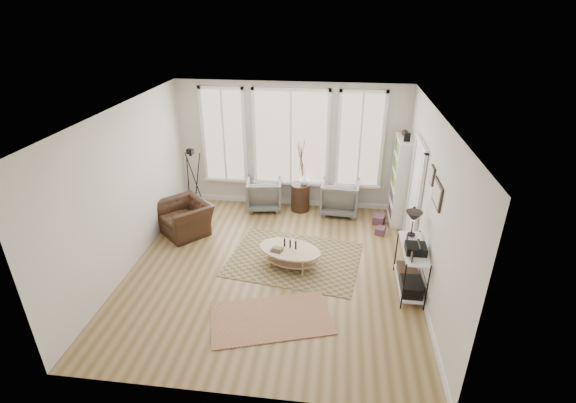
# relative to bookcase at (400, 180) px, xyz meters

# --- Properties ---
(room) EXTENTS (5.50, 5.54, 2.90)m
(room) POSITION_rel_bookcase_xyz_m (-2.42, -2.20, 0.47)
(room) COLOR #93764B
(room) RESTS_ON ground
(bay_window) EXTENTS (4.14, 0.12, 2.24)m
(bay_window) POSITION_rel_bookcase_xyz_m (-2.44, 0.49, 0.65)
(bay_window) COLOR tan
(bay_window) RESTS_ON ground
(door) EXTENTS (0.09, 1.06, 2.22)m
(door) POSITION_rel_bookcase_xyz_m (0.13, -1.08, 0.17)
(door) COLOR white
(door) RESTS_ON ground
(bookcase) EXTENTS (0.31, 0.85, 2.06)m
(bookcase) POSITION_rel_bookcase_xyz_m (0.00, 0.00, 0.00)
(bookcase) COLOR white
(bookcase) RESTS_ON ground
(low_shelf) EXTENTS (0.38, 1.08, 1.30)m
(low_shelf) POSITION_rel_bookcase_xyz_m (-0.06, -2.52, -0.44)
(low_shelf) COLOR white
(low_shelf) RESTS_ON ground
(wall_art) EXTENTS (0.04, 0.88, 0.44)m
(wall_art) POSITION_rel_bookcase_xyz_m (0.14, -2.49, 0.92)
(wall_art) COLOR black
(wall_art) RESTS_ON ground
(rug_main) EXTENTS (2.64, 2.13, 0.01)m
(rug_main) POSITION_rel_bookcase_xyz_m (-2.08, -1.87, -0.95)
(rug_main) COLOR brown
(rug_main) RESTS_ON ground
(rug_runner) EXTENTS (2.07, 1.53, 0.01)m
(rug_runner) POSITION_rel_bookcase_xyz_m (-2.26, -3.55, -0.94)
(rug_runner) COLOR brown
(rug_runner) RESTS_ON ground
(coffee_table) EXTENTS (1.31, 1.02, 0.53)m
(coffee_table) POSITION_rel_bookcase_xyz_m (-2.15, -2.09, -0.67)
(coffee_table) COLOR tan
(coffee_table) RESTS_ON ground
(armchair_left) EXTENTS (0.90, 0.92, 0.74)m
(armchair_left) POSITION_rel_bookcase_xyz_m (-3.03, 0.22, -0.59)
(armchair_left) COLOR slate
(armchair_left) RESTS_ON ground
(armchair_right) EXTENTS (0.90, 0.92, 0.79)m
(armchair_right) POSITION_rel_bookcase_xyz_m (-1.26, 0.22, -0.56)
(armchair_right) COLOR slate
(armchair_right) RESTS_ON ground
(side_table) EXTENTS (0.43, 0.43, 1.80)m
(side_table) POSITION_rel_bookcase_xyz_m (-2.18, 0.22, -0.09)
(side_table) COLOR #331E12
(side_table) RESTS_ON ground
(vase) EXTENTS (0.29, 0.29, 0.24)m
(vase) POSITION_rel_bookcase_xyz_m (-2.09, 0.22, -0.19)
(vase) COLOR silver
(vase) RESTS_ON side_table
(accent_chair) EXTENTS (1.37, 1.36, 0.67)m
(accent_chair) POSITION_rel_bookcase_xyz_m (-4.48, -1.10, -0.62)
(accent_chair) COLOR #331E12
(accent_chair) RESTS_ON ground
(tripod_camera) EXTENTS (0.52, 0.52, 1.48)m
(tripod_camera) POSITION_rel_bookcase_xyz_m (-4.62, -0.05, -0.27)
(tripod_camera) COLOR black
(tripod_camera) RESTS_ON ground
(book_stack_near) EXTENTS (0.31, 0.35, 0.19)m
(book_stack_near) POSITION_rel_bookcase_xyz_m (-0.39, -0.22, -0.86)
(book_stack_near) COLOR maroon
(book_stack_near) RESTS_ON ground
(book_stack_far) EXTENTS (0.24, 0.27, 0.14)m
(book_stack_far) POSITION_rel_bookcase_xyz_m (-0.39, -0.69, -0.88)
(book_stack_far) COLOR maroon
(book_stack_far) RESTS_ON ground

